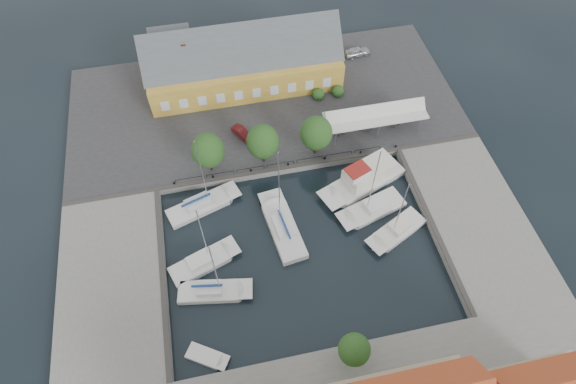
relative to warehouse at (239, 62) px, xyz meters
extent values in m
plane|color=black|center=(2.60, -28.36, -4.43)|extent=(140.00, 140.00, 0.00)
cube|color=#2D2D30|center=(2.60, -5.36, -3.93)|extent=(56.00, 26.00, 1.00)
cube|color=slate|center=(-19.40, -30.36, -3.93)|extent=(12.00, 24.00, 1.00)
cube|color=slate|center=(24.60, -30.36, -3.93)|extent=(12.00, 24.00, 1.00)
cube|color=#383533|center=(2.60, -18.06, -3.37)|extent=(56.00, 0.60, 0.12)
cube|color=#383533|center=(-13.70, -30.36, -3.37)|extent=(0.60, 24.00, 0.12)
cube|color=#383533|center=(18.90, -30.36, -3.37)|extent=(0.60, 24.00, 0.12)
cylinder|color=black|center=(-11.40, -17.76, -3.23)|extent=(0.24, 0.24, 0.40)
cylinder|color=black|center=(-6.40, -17.76, -3.23)|extent=(0.24, 0.24, 0.40)
cylinder|color=black|center=(-1.40, -17.76, -3.23)|extent=(0.24, 0.24, 0.40)
cylinder|color=black|center=(3.60, -17.76, -3.23)|extent=(0.24, 0.24, 0.40)
cylinder|color=black|center=(8.60, -17.76, -3.23)|extent=(0.24, 0.24, 0.40)
cylinder|color=black|center=(13.60, -17.76, -3.23)|extent=(0.24, 0.24, 0.40)
cylinder|color=black|center=(18.60, -17.76, -3.23)|extent=(0.24, 0.24, 0.40)
cube|color=#BD8C2E|center=(0.60, -0.36, -1.18)|extent=(28.00, 10.00, 4.50)
cube|color=#474C51|center=(0.60, -0.36, 2.32)|extent=(28.56, 7.60, 7.60)
cube|color=#BD8C2E|center=(-9.40, 5.64, -1.68)|extent=(6.00, 6.00, 3.50)
cube|color=brown|center=(-7.40, -0.36, 4.17)|extent=(0.60, 0.60, 1.20)
cube|color=silver|center=(16.60, -13.86, -0.73)|extent=(14.00, 4.00, 0.25)
cylinder|color=silver|center=(10.60, -15.66, -2.08)|extent=(0.10, 0.10, 2.70)
cylinder|color=silver|center=(10.60, -12.06, -2.08)|extent=(0.10, 0.10, 2.70)
cylinder|color=silver|center=(16.60, -15.66, -2.08)|extent=(0.10, 0.10, 2.70)
cylinder|color=silver|center=(16.60, -12.06, -2.08)|extent=(0.10, 0.10, 2.70)
cylinder|color=silver|center=(22.60, -15.66, -2.08)|extent=(0.10, 0.10, 2.70)
cylinder|color=silver|center=(22.60, -12.06, -2.08)|extent=(0.10, 0.10, 2.70)
cylinder|color=black|center=(-6.40, -16.36, -2.38)|extent=(0.30, 0.30, 2.10)
ellipsoid|color=#224719|center=(-6.40, -16.36, 0.46)|extent=(4.20, 4.20, 4.83)
cylinder|color=black|center=(0.60, -16.36, -2.38)|extent=(0.30, 0.30, 2.10)
ellipsoid|color=#224719|center=(0.60, -16.36, 0.46)|extent=(4.20, 4.20, 4.83)
cylinder|color=black|center=(7.60, -16.36, -2.38)|extent=(0.30, 0.30, 2.10)
ellipsoid|color=#224719|center=(7.60, -16.36, 0.46)|extent=(4.20, 4.20, 4.83)
imported|color=#B5B7BE|center=(19.04, 1.99, -2.73)|extent=(4.28, 2.10, 1.40)
imported|color=maroon|center=(-1.50, -11.38, -2.84)|extent=(2.93, 3.71, 1.18)
cube|color=silver|center=(1.10, -27.32, -4.28)|extent=(4.23, 8.76, 1.50)
cube|color=silver|center=(0.96, -26.28, -3.49)|extent=(4.33, 10.42, 0.08)
cube|color=silver|center=(1.07, -27.11, -3.03)|extent=(2.57, 3.62, 0.90)
cylinder|color=silver|center=(0.88, -25.65, 2.79)|extent=(0.12, 0.12, 12.63)
cube|color=navy|center=(1.10, -27.32, -2.28)|extent=(0.77, 4.20, 0.22)
cube|color=silver|center=(13.38, -21.86, -4.33)|extent=(10.44, 7.00, 1.80)
cube|color=silver|center=(12.24, -22.30, -3.39)|extent=(12.21, 7.58, 0.08)
cube|color=silver|center=(13.38, -21.86, -2.33)|extent=(7.40, 5.37, 2.20)
cube|color=silver|center=(11.33, -22.66, -0.93)|extent=(3.24, 2.86, 1.20)
cube|color=maroon|center=(11.33, -22.66, -0.28)|extent=(3.51, 3.05, 0.10)
cube|color=silver|center=(13.15, -26.17, -4.38)|extent=(7.87, 5.03, 1.30)
cube|color=silver|center=(12.27, -26.43, -3.69)|extent=(9.24, 5.33, 0.08)
cube|color=silver|center=(12.97, -26.23, -3.23)|extent=(3.40, 2.84, 0.90)
cylinder|color=silver|center=(11.75, -26.59, 1.97)|extent=(0.12, 0.12, 11.41)
cube|color=silver|center=(15.01, -29.80, -4.38)|extent=(7.17, 5.38, 1.30)
cube|color=silver|center=(14.27, -30.16, -3.69)|extent=(8.31, 5.87, 0.08)
cube|color=silver|center=(14.86, -29.87, -3.23)|extent=(3.21, 2.85, 0.90)
cylinder|color=silver|center=(13.82, -30.38, 1.24)|extent=(0.12, 0.12, 9.94)
cube|color=silver|center=(-8.87, -21.50, -4.38)|extent=(8.25, 5.08, 1.30)
cube|color=silver|center=(-7.95, -21.20, -3.69)|extent=(9.69, 5.46, 0.08)
cube|color=silver|center=(-8.69, -21.44, -3.23)|extent=(3.54, 2.78, 0.90)
cylinder|color=silver|center=(-7.40, -21.02, 1.93)|extent=(0.12, 0.12, 11.32)
cube|color=navy|center=(-8.87, -21.50, -2.48)|extent=(3.76, 1.42, 0.22)
cube|color=silver|center=(-9.54, -29.58, -4.38)|extent=(7.40, 4.96, 1.30)
cube|color=silver|center=(-8.73, -29.29, -3.69)|extent=(8.65, 5.32, 0.08)
cube|color=silver|center=(-9.38, -29.52, -3.23)|extent=(3.23, 2.72, 0.90)
cylinder|color=silver|center=(-8.25, -29.11, 1.36)|extent=(0.12, 0.12, 10.19)
cube|color=silver|center=(-8.83, -33.18, -4.38)|extent=(7.14, 3.68, 1.30)
cube|color=silver|center=(-7.99, -33.32, -3.69)|extent=(8.47, 3.80, 0.08)
cube|color=silver|center=(-8.67, -33.21, -3.23)|extent=(2.98, 2.19, 0.90)
cylinder|color=silver|center=(-7.49, -33.40, 1.28)|extent=(0.12, 0.12, 10.02)
cube|color=navy|center=(-8.83, -33.18, -2.48)|extent=(3.40, 0.77, 0.22)
cube|color=silver|center=(-10.13, -40.15, -4.38)|extent=(4.04, 3.43, 0.90)
cube|color=silver|center=(-9.74, -40.40, -3.89)|extent=(4.63, 3.76, 0.08)
cube|color=navy|center=(-8.90, -21.28, -4.38)|extent=(3.65, 1.85, 0.80)
cube|color=navy|center=(-8.45, -21.27, -3.94)|extent=(4.38, 1.79, 0.08)
camera|label=1|loc=(-4.72, -56.72, 46.53)|focal=30.00mm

